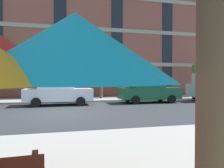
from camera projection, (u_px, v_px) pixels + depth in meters
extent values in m
plane|color=#2D3033|center=(63.00, 113.00, 11.07)|extent=(120.00, 120.00, 0.00)
cube|color=#9E998E|center=(61.00, 100.00, 17.66)|extent=(56.00, 3.60, 0.12)
cube|color=#934C3D|center=(60.00, 39.00, 25.47)|extent=(47.53, 12.00, 12.80)
cube|color=#9E937F|center=(60.00, 63.00, 19.68)|extent=(46.58, 0.08, 0.36)
cube|color=#9E937F|center=(60.00, 27.00, 19.61)|extent=(46.58, 0.08, 0.36)
cube|color=black|center=(60.00, 23.00, 19.61)|extent=(1.10, 0.06, 11.60)
cube|color=black|center=(117.00, 26.00, 20.89)|extent=(1.10, 0.06, 11.60)
cube|color=black|center=(167.00, 29.00, 22.18)|extent=(1.10, 0.06, 11.60)
cube|color=black|center=(212.00, 32.00, 23.46)|extent=(1.10, 0.06, 11.60)
cube|color=silver|center=(59.00, 95.00, 14.59)|extent=(4.40, 1.76, 0.80)
cube|color=silver|center=(56.00, 84.00, 14.54)|extent=(2.30, 1.55, 0.68)
cube|color=black|center=(56.00, 84.00, 14.54)|extent=(2.32, 1.57, 0.32)
cylinder|color=black|center=(78.00, 99.00, 15.78)|extent=(0.60, 0.22, 0.60)
cylinder|color=black|center=(81.00, 101.00, 14.08)|extent=(0.60, 0.22, 0.60)
cylinder|color=black|center=(38.00, 100.00, 15.12)|extent=(0.60, 0.22, 0.60)
cylinder|color=black|center=(36.00, 103.00, 13.41)|extent=(0.60, 0.22, 0.60)
cube|color=#195933|center=(149.00, 93.00, 16.16)|extent=(4.40, 1.76, 0.80)
cube|color=#195933|center=(147.00, 83.00, 16.11)|extent=(2.30, 1.55, 0.68)
cube|color=black|center=(147.00, 83.00, 16.11)|extent=(2.32, 1.57, 0.32)
cylinder|color=black|center=(160.00, 97.00, 17.35)|extent=(0.60, 0.22, 0.60)
cylinder|color=black|center=(172.00, 99.00, 15.65)|extent=(0.60, 0.22, 0.60)
cylinder|color=black|center=(128.00, 98.00, 16.69)|extent=(0.60, 0.22, 0.60)
cylinder|color=black|center=(136.00, 100.00, 14.99)|extent=(0.60, 0.22, 0.60)
cube|color=#A8AAB2|center=(220.00, 90.00, 17.67)|extent=(5.10, 1.90, 0.96)
cube|color=#A8AAB2|center=(209.00, 79.00, 17.38)|extent=(1.90, 1.75, 0.90)
cylinder|color=black|center=(196.00, 96.00, 18.21)|extent=(0.68, 0.22, 0.68)
cylinder|color=black|center=(212.00, 98.00, 16.37)|extent=(0.68, 0.22, 0.68)
cylinder|color=brown|center=(101.00, 86.00, 18.60)|extent=(0.27, 0.27, 2.35)
sphere|color=#387F33|center=(102.00, 56.00, 18.32)|extent=(2.84, 2.84, 2.84)
sphere|color=#387F33|center=(102.00, 57.00, 18.29)|extent=(2.39, 2.39, 2.39)
sphere|color=#387F33|center=(102.00, 61.00, 18.50)|extent=(2.59, 2.59, 2.59)
sphere|color=#387F33|center=(104.00, 63.00, 18.64)|extent=(1.92, 1.92, 1.92)
cylinder|color=brown|center=(199.00, 88.00, 20.87)|extent=(0.32, 0.32, 1.73)
sphere|color=#387F33|center=(200.00, 69.00, 21.01)|extent=(1.50, 1.50, 1.50)
sphere|color=#387F33|center=(199.00, 68.00, 20.66)|extent=(1.32, 1.32, 1.32)
cone|color=red|center=(101.00, 60.00, 2.33)|extent=(1.37, 1.37, 0.48)
cone|color=#E5668C|center=(66.00, 64.00, 3.03)|extent=(1.37, 1.37, 0.48)
cone|color=#662D9E|center=(8.00, 65.00, 3.16)|extent=(1.37, 1.37, 0.48)
cone|color=#199EB2|center=(75.00, 48.00, 1.47)|extent=(1.37, 1.37, 0.48)
cylinder|color=brown|center=(214.00, 84.00, 2.62)|extent=(0.41, 0.41, 3.35)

